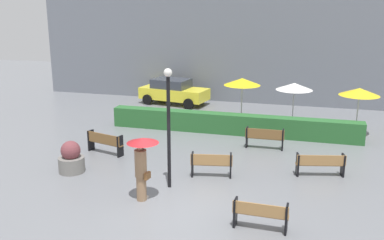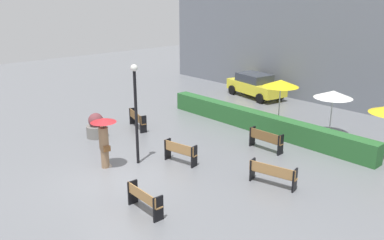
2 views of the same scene
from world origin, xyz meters
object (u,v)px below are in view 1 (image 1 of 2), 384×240
lamp_post (169,117)px  bench_far_right (320,163)px  bench_mid_center (211,163)px  patio_umbrella_white (294,87)px  bench_near_right (260,214)px  parked_car (173,91)px  patio_umbrella_yellow (242,82)px  patio_umbrella_yellow_far (359,92)px  pedestrian_with_umbrella (142,160)px  planter_pot (71,159)px  bench_far_left (105,142)px  bench_back_row (265,137)px

lamp_post → bench_far_right: bearing=25.8°
bench_mid_center → patio_umbrella_white: (2.46, 7.59, 1.58)m
bench_near_right → parked_car: (-7.24, 14.52, 0.32)m
patio_umbrella_yellow → patio_umbrella_yellow_far: 5.53m
bench_near_right → patio_umbrella_white: size_ratio=0.68×
bench_near_right → lamp_post: lamp_post is taller
pedestrian_with_umbrella → patio_umbrella_white: bearing=67.7°
patio_umbrella_yellow → planter_pot: bearing=-123.3°
planter_pot → patio_umbrella_yellow_far: patio_umbrella_yellow_far is taller
planter_pot → parked_car: parked_car is taller
pedestrian_with_umbrella → lamp_post: size_ratio=0.51×
lamp_post → patio_umbrella_white: lamp_post is taller
bench_far_left → bench_far_right: 8.72m
lamp_post → patio_umbrella_yellow_far: (6.66, 8.22, -0.38)m
planter_pot → bench_far_right: bearing=13.0°
bench_far_left → bench_far_right: size_ratio=0.98×
bench_near_right → patio_umbrella_yellow_far: (3.28, 10.35, 1.63)m
pedestrian_with_umbrella → patio_umbrella_yellow: (1.63, 9.35, 0.98)m
bench_near_right → parked_car: parked_car is taller
pedestrian_with_umbrella → patio_umbrella_yellow_far: size_ratio=0.91×
bench_back_row → parked_car: bearing=131.6°
bench_near_right → bench_back_row: bench_back_row is taller
bench_far_right → lamp_post: size_ratio=0.43×
bench_far_left → bench_back_row: 6.85m
bench_back_row → planter_pot: size_ratio=1.38×
bench_near_right → patio_umbrella_white: patio_umbrella_white is taller
parked_car → pedestrian_with_umbrella: bearing=-76.1°
bench_back_row → lamp_post: 6.02m
pedestrian_with_umbrella → parked_car: 14.04m
bench_far_right → bench_back_row: bench_back_row is taller
planter_pot → parked_car: 12.05m
bench_back_row → pedestrian_with_umbrella: 7.06m
planter_pot → patio_umbrella_white: bearing=48.2°
lamp_post → bench_mid_center: bearing=47.3°
patio_umbrella_yellow → patio_umbrella_white: size_ratio=1.11×
planter_pot → patio_umbrella_yellow_far: (10.64, 7.87, 1.61)m
pedestrian_with_umbrella → planter_pot: 3.92m
bench_back_row → bench_mid_center: size_ratio=1.08×
patio_umbrella_white → patio_umbrella_yellow_far: bearing=-12.2°
patio_umbrella_yellow → parked_car: (-4.99, 4.27, -1.54)m
bench_far_left → patio_umbrella_white: bearing=40.6°
bench_back_row → pedestrian_with_umbrella: size_ratio=0.79×
bench_far_right → bench_mid_center: size_ratio=1.16×
bench_far_right → patio_umbrella_yellow: (-3.86, 5.70, 1.86)m
bench_far_left → parked_car: 9.83m
bench_far_left → lamp_post: bearing=-34.6°
bench_mid_center → bench_back_row: bearing=68.3°
bench_mid_center → planter_pot: planter_pot is taller
pedestrian_with_umbrella → patio_umbrella_yellow: 9.54m
bench_back_row → parked_car: size_ratio=0.38×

